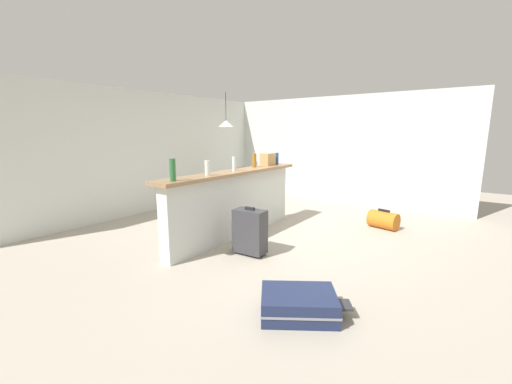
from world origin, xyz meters
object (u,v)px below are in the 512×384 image
at_px(bottle_white, 207,168).
at_px(bottle_green, 173,170).
at_px(bottle_amber, 254,160).
at_px(dining_chair_near_partition, 244,187).
at_px(suitcase_upright_charcoal, 250,231).
at_px(suitcase_flat_navy, 299,304).
at_px(pendant_lamp, 226,124).
at_px(bottle_clear, 234,164).
at_px(bottle_blue, 277,159).
at_px(grocery_bag, 268,159).
at_px(duffel_bag_orange, 383,220).
at_px(dining_table, 225,179).

bearing_deg(bottle_white, bottle_green, -179.68).
relative_size(bottle_amber, dining_chair_near_partition, 0.26).
height_order(bottle_amber, suitcase_upright_charcoal, bottle_amber).
bearing_deg(suitcase_flat_navy, bottle_white, 68.15).
relative_size(bottle_green, pendant_lamp, 0.36).
bearing_deg(bottle_clear, bottle_blue, 1.06).
relative_size(dining_chair_near_partition, pendant_lamp, 1.21).
xyz_separation_m(bottle_amber, grocery_bag, (0.40, -0.01, -0.01)).
relative_size(bottle_blue, suitcase_flat_navy, 0.25).
distance_m(bottle_clear, duffel_bag_orange, 2.81).
relative_size(bottle_white, pendant_lamp, 0.28).
bearing_deg(bottle_green, suitcase_upright_charcoal, -37.12).
distance_m(bottle_green, bottle_white, 0.61).
height_order(bottle_amber, dining_table, bottle_amber).
bearing_deg(bottle_green, bottle_white, 0.32).
bearing_deg(bottle_green, dining_table, 29.69).
relative_size(dining_table, suitcase_flat_navy, 1.26).
height_order(bottle_blue, duffel_bag_orange, bottle_blue).
xyz_separation_m(bottle_green, suitcase_upright_charcoal, (0.79, -0.59, -0.88)).
height_order(bottle_amber, bottle_blue, bottle_amber).
bearing_deg(suitcase_upright_charcoal, pendant_lamp, 47.18).
bearing_deg(bottle_white, suitcase_upright_charcoal, -73.30).
xyz_separation_m(bottle_amber, suitcase_flat_navy, (-2.01, -1.98, -1.08)).
bearing_deg(bottle_clear, bottle_amber, 7.80).
xyz_separation_m(grocery_bag, dining_chair_near_partition, (0.41, 0.88, -0.66)).
bearing_deg(bottle_amber, dining_table, 59.59).
relative_size(bottle_white, bottle_clear, 0.93).
relative_size(grocery_bag, suitcase_flat_navy, 0.30).
bearing_deg(bottle_amber, pendant_lamp, 57.63).
bearing_deg(grocery_bag, bottle_amber, 178.22).
xyz_separation_m(grocery_bag, suitcase_flat_navy, (-2.41, -1.97, -1.07)).
relative_size(bottle_clear, pendant_lamp, 0.30).
height_order(bottle_clear, grocery_bag, bottle_clear).
relative_size(pendant_lamp, suitcase_upright_charcoal, 1.15).
distance_m(bottle_blue, pendant_lamp, 1.64).
xyz_separation_m(bottle_green, bottle_clear, (1.22, 0.04, -0.02)).
relative_size(bottle_green, bottle_blue, 1.27).
bearing_deg(grocery_bag, duffel_bag_orange, -65.53).
bearing_deg(suitcase_flat_navy, suitcase_upright_charcoal, 53.76).
bearing_deg(suitcase_flat_navy, dining_table, 50.13).
height_order(suitcase_upright_charcoal, duffel_bag_orange, suitcase_upright_charcoal).
relative_size(bottle_clear, dining_chair_near_partition, 0.25).
height_order(bottle_amber, suitcase_flat_navy, bottle_amber).
bearing_deg(bottle_amber, grocery_bag, -1.78).
bearing_deg(pendant_lamp, dining_chair_near_partition, -98.93).
xyz_separation_m(bottle_clear, pendant_lamp, (1.54, 1.50, 0.66)).
bearing_deg(dining_chair_near_partition, suitcase_flat_navy, -134.70).
distance_m(dining_chair_near_partition, suitcase_flat_navy, 4.02).
distance_m(bottle_white, grocery_bag, 1.66).
height_order(bottle_white, bottle_blue, bottle_blue).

